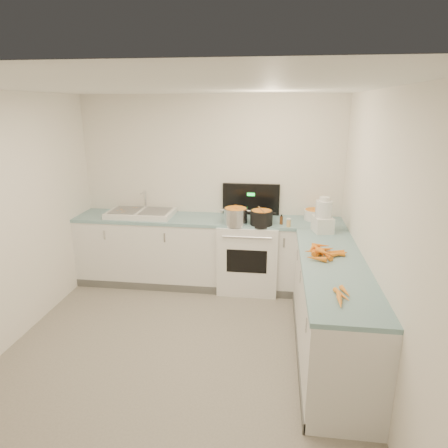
# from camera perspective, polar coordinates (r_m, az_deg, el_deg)

# --- Properties ---
(floor) EXTENTS (3.50, 4.00, 0.00)m
(floor) POSITION_cam_1_polar(r_m,az_deg,el_deg) (4.12, -6.49, -18.51)
(floor) COLOR gray
(floor) RESTS_ON ground
(ceiling) EXTENTS (3.50, 4.00, 0.00)m
(ceiling) POSITION_cam_1_polar(r_m,az_deg,el_deg) (3.37, -7.94, 18.81)
(ceiling) COLOR white
(ceiling) RESTS_ON ground
(wall_back) EXTENTS (3.50, 0.00, 2.50)m
(wall_back) POSITION_cam_1_polar(r_m,az_deg,el_deg) (5.44, -1.90, 4.83)
(wall_back) COLOR white
(wall_back) RESTS_ON ground
(wall_front) EXTENTS (3.50, 0.00, 2.50)m
(wall_front) POSITION_cam_1_polar(r_m,az_deg,el_deg) (1.89, -23.42, -21.01)
(wall_front) COLOR white
(wall_front) RESTS_ON ground
(wall_right) EXTENTS (0.00, 4.00, 2.50)m
(wall_right) POSITION_cam_1_polar(r_m,az_deg,el_deg) (3.55, 21.40, -2.83)
(wall_right) COLOR white
(wall_right) RESTS_ON ground
(counter_back) EXTENTS (3.50, 0.62, 0.94)m
(counter_back) POSITION_cam_1_polar(r_m,az_deg,el_deg) (5.38, -2.34, -3.98)
(counter_back) COLOR white
(counter_back) RESTS_ON ground
(counter_right) EXTENTS (0.62, 2.20, 0.94)m
(counter_right) POSITION_cam_1_polar(r_m,az_deg,el_deg) (4.07, 15.06, -11.70)
(counter_right) COLOR white
(counter_right) RESTS_ON ground
(stove) EXTENTS (0.76, 0.65, 1.36)m
(stove) POSITION_cam_1_polar(r_m,az_deg,el_deg) (5.30, 3.52, -4.27)
(stove) COLOR white
(stove) RESTS_ON ground
(sink) EXTENTS (0.86, 0.52, 0.31)m
(sink) POSITION_cam_1_polar(r_m,az_deg,el_deg) (5.44, -11.78, 1.54)
(sink) COLOR white
(sink) RESTS_ON counter_back
(steel_pot) EXTENTS (0.38, 0.38, 0.22)m
(steel_pot) POSITION_cam_1_polar(r_m,az_deg,el_deg) (4.97, 1.66, 1.06)
(steel_pot) COLOR silver
(steel_pot) RESTS_ON stove
(black_pot) EXTENTS (0.34, 0.34, 0.20)m
(black_pot) POSITION_cam_1_polar(r_m,az_deg,el_deg) (4.95, 5.36, 0.82)
(black_pot) COLOR black
(black_pot) RESTS_ON stove
(wooden_spoon) EXTENTS (0.10, 0.31, 0.01)m
(wooden_spoon) POSITION_cam_1_polar(r_m,az_deg,el_deg) (4.92, 5.40, 2.04)
(wooden_spoon) COLOR #AD7A47
(wooden_spoon) RESTS_ON black_pot
(mixing_bowl) EXTENTS (0.37, 0.37, 0.13)m
(mixing_bowl) POSITION_cam_1_polar(r_m,az_deg,el_deg) (5.28, 12.88, 1.32)
(mixing_bowl) COLOR white
(mixing_bowl) RESTS_ON counter_back
(extract_bottle) EXTENTS (0.04, 0.04, 0.10)m
(extract_bottle) POSITION_cam_1_polar(r_m,az_deg,el_deg) (5.00, 8.18, 0.53)
(extract_bottle) COLOR #593319
(extract_bottle) RESTS_ON counter_back
(spice_jar) EXTENTS (0.05, 0.05, 0.09)m
(spice_jar) POSITION_cam_1_polar(r_m,az_deg,el_deg) (4.91, 9.21, 0.11)
(spice_jar) COLOR #E5B266
(spice_jar) RESTS_ON counter_back
(food_processor) EXTENTS (0.26, 0.29, 0.42)m
(food_processor) POSITION_cam_1_polar(r_m,az_deg,el_deg) (4.76, 13.98, 0.97)
(food_processor) COLOR white
(food_processor) RESTS_ON counter_right
(carrot_pile) EXTENTS (0.43, 0.38, 0.10)m
(carrot_pile) POSITION_cam_1_polar(r_m,az_deg,el_deg) (4.05, 13.87, -3.89)
(carrot_pile) COLOR orange
(carrot_pile) RESTS_ON counter_right
(peeled_carrots) EXTENTS (0.13, 0.35, 0.04)m
(peeled_carrots) POSITION_cam_1_polar(r_m,az_deg,el_deg) (3.22, 16.47, -9.91)
(peeled_carrots) COLOR orange
(peeled_carrots) RESTS_ON counter_right
(peelings) EXTENTS (0.22, 0.29, 0.01)m
(peelings) POSITION_cam_1_polar(r_m,az_deg,el_deg) (5.50, -13.88, 2.00)
(peelings) COLOR tan
(peelings) RESTS_ON sink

